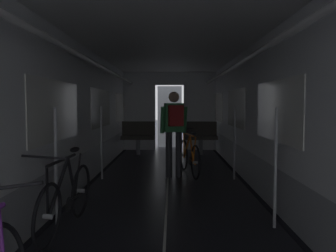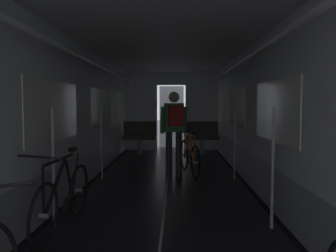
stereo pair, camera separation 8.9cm
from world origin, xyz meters
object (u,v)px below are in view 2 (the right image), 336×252
bench_seat_far_right (202,135)px  bicycle_black (64,197)px  bench_seat_far_left (140,134)px  bicycle_orange_in_aisle (189,156)px  person_cyclist_aisle (174,126)px

bench_seat_far_right → bicycle_black: size_ratio=0.58×
bench_seat_far_left → bench_seat_far_right: (1.80, 0.00, 0.00)m
bench_seat_far_left → bench_seat_far_right: bearing=0.0°
bench_seat_far_left → bench_seat_far_right: size_ratio=1.00×
bench_seat_far_left → bicycle_orange_in_aisle: size_ratio=0.59×
person_cyclist_aisle → bench_seat_far_left: bearing=107.8°
bicycle_black → bicycle_orange_in_aisle: size_ratio=1.01×
bicycle_orange_in_aisle → bench_seat_far_left: bearing=114.5°
bench_seat_far_right → bicycle_black: bench_seat_far_right is taller
bench_seat_far_left → bicycle_orange_in_aisle: (1.33, -2.93, -0.18)m
person_cyclist_aisle → bicycle_orange_in_aisle: bearing=40.5°
bench_seat_far_left → person_cyclist_aisle: size_ratio=0.58×
bench_seat_far_right → person_cyclist_aisle: size_ratio=0.58×
bench_seat_far_right → bicycle_orange_in_aisle: bearing=-99.0°
bicycle_black → bench_seat_far_left: bearing=88.0°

